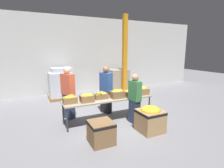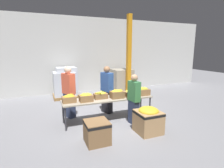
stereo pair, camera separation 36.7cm
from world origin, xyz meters
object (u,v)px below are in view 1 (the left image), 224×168
banana_box_4 (130,93)px  pallet_stack_0 (62,83)px  banana_box_0 (70,99)px  volunteer_1 (68,93)px  sorting_table (109,100)px  volunteer_0 (106,90)px  volunteer_2 (135,99)px  donation_bin_0 (101,131)px  banana_box_2 (101,95)px  banana_box_1 (87,98)px  donation_bin_1 (150,118)px  pallet_stack_1 (117,81)px  banana_box_3 (117,94)px  support_pillar (125,56)px  banana_box_5 (142,91)px  pallet_stack_2 (60,86)px

banana_box_4 → pallet_stack_0: bearing=113.9°
banana_box_0 → banana_box_4: size_ratio=1.01×
banana_box_4 → volunteer_1: volunteer_1 is taller
sorting_table → volunteer_0: volunteer_0 is taller
volunteer_2 → donation_bin_0: (-1.41, -0.69, -0.47)m
banana_box_2 → banana_box_0: bearing=-177.6°
banana_box_1 → banana_box_0: bearing=169.0°
banana_box_2 → volunteer_2: size_ratio=0.28×
banana_box_1 → pallet_stack_0: (-0.10, 3.66, -0.16)m
sorting_table → banana_box_1: bearing=-173.7°
banana_box_0 → donation_bin_1: bearing=-32.7°
volunteer_0 → pallet_stack_1: (1.86, 2.74, -0.24)m
volunteer_1 → donation_bin_0: (0.37, -2.00, -0.57)m
banana_box_4 → pallet_stack_1: (1.30, 3.50, -0.25)m
banana_box_0 → volunteer_1: 0.75m
banana_box_4 → volunteer_1: bearing=156.6°
volunteer_0 → donation_bin_1: volunteer_0 is taller
volunteer_1 → pallet_stack_1: (3.22, 2.67, -0.26)m
banana_box_4 → donation_bin_1: 1.27m
banana_box_2 → volunteer_0: size_ratio=0.25×
banana_box_3 → support_pillar: size_ratio=0.11×
banana_box_5 → pallet_stack_1: 3.60m
banana_box_3 → pallet_stack_2: (-1.26, 3.51, -0.28)m
support_pillar → pallet_stack_1: bearing=97.1°
banana_box_1 → volunteer_0: size_ratio=0.23×
donation_bin_0 → pallet_stack_2: size_ratio=0.47×
volunteer_2 → volunteer_1: bearing=47.9°
volunteer_1 → banana_box_1: bearing=-1.1°
banana_box_4 → donation_bin_1: (-0.04, -1.17, -0.47)m
sorting_table → donation_bin_1: bearing=-60.0°
donation_bin_0 → banana_box_0: bearing=110.6°
volunteer_0 → support_pillar: support_pillar is taller
support_pillar → pallet_stack_1: (-0.08, 0.66, -1.38)m
banana_box_4 → pallet_stack_1: size_ratio=0.32×
donation_bin_0 → pallet_stack_2: (-0.21, 4.68, 0.31)m
pallet_stack_1 → banana_box_0: bearing=-134.2°
banana_box_3 → donation_bin_0: (-1.05, -1.17, -0.58)m
volunteer_1 → volunteer_2: size_ratio=1.12×
volunteer_0 → pallet_stack_1: 3.32m
pallet_stack_2 → donation_bin_1: bearing=-69.9°
banana_box_1 → support_pillar: support_pillar is taller
donation_bin_1 → support_pillar: (1.43, 4.02, 1.60)m
banana_box_5 → donation_bin_0: size_ratio=0.74×
banana_box_3 → volunteer_0: volunteer_0 is taller
pallet_stack_0 → donation_bin_0: bearing=-89.1°
volunteer_0 → donation_bin_1: (0.52, -1.94, -0.46)m
banana_box_3 → donation_bin_0: bearing=-132.0°
donation_bin_1 → pallet_stack_0: (-1.58, 4.83, 0.32)m
banana_box_0 → donation_bin_1: (1.97, -1.27, -0.47)m
volunteer_1 → pallet_stack_1: size_ratio=1.40×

